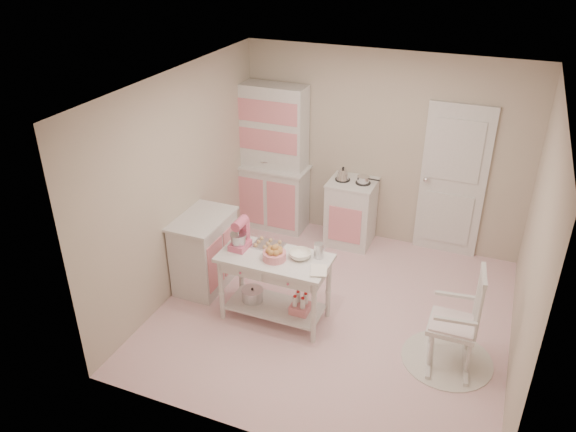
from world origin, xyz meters
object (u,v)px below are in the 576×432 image
Objects in this scene: hutch at (271,159)px; base_cabinet at (205,251)px; work_table at (275,287)px; bread_basket at (274,256)px; stove at (351,212)px; stand_mixer at (240,235)px; rocking_chair at (454,317)px.

base_cabinet is at bearing -94.49° from hutch.
base_cabinet is 1.08m from work_table.
stove is at bearing 82.25° from bread_basket.
work_table is 0.45m from bread_basket.
base_cabinet reaches higher than bread_basket.
bread_basket is at bearing -17.51° from base_cabinet.
base_cabinet is at bearing -128.93° from stove.
hutch reaches higher than stand_mixer.
rocking_chair is (1.61, -1.92, 0.09)m from stove.
work_table is 4.80× the size of bread_basket.
stand_mixer is at bearing -110.34° from stove.
work_table is (1.04, -0.29, -0.06)m from base_cabinet.
rocking_chair reaches higher than work_table.
stove is 2.04m from bread_basket.
stove is 0.84× the size of rocking_chair.
hutch reaches higher than base_cabinet.
stove is 3.68× the size of bread_basket.
hutch reaches higher than rocking_chair.
rocking_chair reaches higher than stove.
work_table is at bearing -65.40° from hutch.
stand_mixer is at bearing -23.07° from base_cabinet.
hutch is 1.80m from base_cabinet.
bread_basket is at bearing -97.75° from stove.
base_cabinet is at bearing 167.58° from rocking_chair.
rocking_chair is at bearing 0.37° from work_table.
rocking_chair reaches higher than base_cabinet.
stand_mixer reaches higher than base_cabinet.
stand_mixer is (0.62, -0.27, 0.51)m from base_cabinet.
rocking_chair is 0.92× the size of work_table.
rocking_chair is (2.81, -1.97, -0.49)m from hutch.
base_cabinet is 0.85m from stand_mixer.
stand_mixer is (-0.42, 0.02, 0.57)m from work_table.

